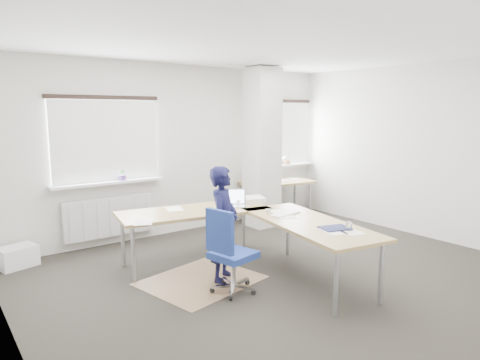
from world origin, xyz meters
TOP-DOWN VIEW (x-y plane):
  - ground at (0.00, 0.00)m, footprint 6.00×6.00m
  - room_shell at (0.18, 0.45)m, footprint 6.04×5.04m
  - floor_mat at (-0.94, 0.39)m, footprint 1.50×1.35m
  - white_crate at (-2.64, 2.25)m, footprint 0.53×0.44m
  - desk_main at (-0.22, 0.33)m, footprint 2.40×2.98m
  - desk_side at (1.83, 2.16)m, footprint 1.50×0.93m
  - task_chair at (-0.84, -0.11)m, footprint 0.55×0.54m
  - person at (-0.69, 0.26)m, footprint 0.61×0.58m

SIDE VIEW (x-z plane):
  - ground at x=0.00m, z-range 0.00..0.00m
  - floor_mat at x=-0.94m, z-range 0.00..0.01m
  - white_crate at x=-2.64m, z-range 0.00..0.28m
  - task_chair at x=-0.84m, z-range -0.22..0.77m
  - desk_side at x=1.83m, z-range 0.08..1.29m
  - desk_main at x=-0.22m, z-range 0.21..1.17m
  - person at x=-0.69m, z-range 0.00..1.40m
  - room_shell at x=0.18m, z-range 0.34..3.16m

